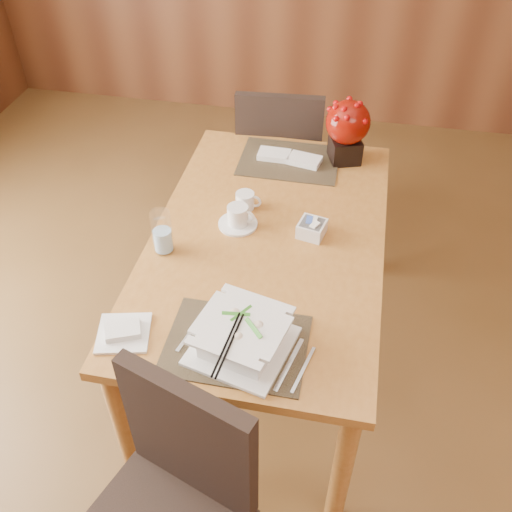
% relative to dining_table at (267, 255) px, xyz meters
% --- Properties ---
extents(ground, '(6.00, 6.00, 0.00)m').
position_rel_dining_table_xyz_m(ground, '(0.00, -0.60, -0.65)').
color(ground, brown).
rests_on(ground, ground).
extents(dining_table, '(0.90, 1.50, 0.75)m').
position_rel_dining_table_xyz_m(dining_table, '(0.00, 0.00, 0.00)').
color(dining_table, '#AD6F30').
rests_on(dining_table, ground).
extents(placemat_near, '(0.45, 0.33, 0.01)m').
position_rel_dining_table_xyz_m(placemat_near, '(0.00, -0.55, 0.10)').
color(placemat_near, black).
rests_on(placemat_near, dining_table).
extents(placemat_far, '(0.45, 0.33, 0.01)m').
position_rel_dining_table_xyz_m(placemat_far, '(0.00, 0.55, 0.10)').
color(placemat_far, black).
rests_on(placemat_far, dining_table).
extents(soup_setting, '(0.35, 0.35, 0.12)m').
position_rel_dining_table_xyz_m(soup_setting, '(0.02, -0.56, 0.16)').
color(soup_setting, silver).
rests_on(soup_setting, dining_table).
extents(coffee_cup, '(0.16, 0.16, 0.09)m').
position_rel_dining_table_xyz_m(coffee_cup, '(-0.13, 0.05, 0.14)').
color(coffee_cup, silver).
rests_on(coffee_cup, dining_table).
extents(water_glass, '(0.10, 0.10, 0.18)m').
position_rel_dining_table_xyz_m(water_glass, '(-0.37, -0.15, 0.19)').
color(water_glass, white).
rests_on(water_glass, dining_table).
extents(creamer_jug, '(0.10, 0.10, 0.07)m').
position_rel_dining_table_xyz_m(creamer_jug, '(-0.13, 0.17, 0.13)').
color(creamer_jug, silver).
rests_on(creamer_jug, dining_table).
extents(sugar_caddy, '(0.12, 0.12, 0.06)m').
position_rel_dining_table_xyz_m(sugar_caddy, '(0.17, 0.05, 0.13)').
color(sugar_caddy, silver).
rests_on(sugar_caddy, dining_table).
extents(berry_decor, '(0.20, 0.20, 0.29)m').
position_rel_dining_table_xyz_m(berry_decor, '(0.25, 0.61, 0.26)').
color(berry_decor, black).
rests_on(berry_decor, dining_table).
extents(napkins_far, '(0.30, 0.14, 0.03)m').
position_rel_dining_table_xyz_m(napkins_far, '(0.01, 0.55, 0.12)').
color(napkins_far, white).
rests_on(napkins_far, dining_table).
extents(bread_plate, '(0.20, 0.20, 0.01)m').
position_rel_dining_table_xyz_m(bread_plate, '(-0.37, -0.58, 0.10)').
color(bread_plate, silver).
rests_on(bread_plate, dining_table).
extents(near_chair, '(0.57, 0.57, 0.96)m').
position_rel_dining_table_xyz_m(near_chair, '(-0.10, -0.99, -0.11)').
color(near_chair, black).
rests_on(near_chair, ground).
extents(far_chair, '(0.48, 0.48, 0.96)m').
position_rel_dining_table_xyz_m(far_chair, '(-0.10, 0.89, -0.11)').
color(far_chair, black).
rests_on(far_chair, ground).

